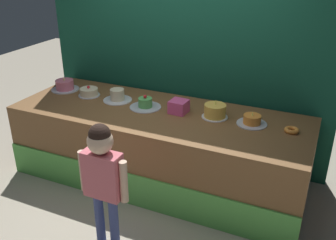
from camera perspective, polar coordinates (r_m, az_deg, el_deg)
ground_plane at (r=4.11m, az=-4.84°, el=-12.59°), size 12.00×12.00×0.00m
stage_platform at (r=4.31m, az=-1.35°, el=-3.98°), size 3.26×1.18×0.83m
curtain_backdrop at (r=4.53m, az=2.33°, el=11.02°), size 3.58×0.08×2.82m
child_figure at (r=3.22m, az=-9.81°, el=-7.56°), size 0.47×0.21×1.21m
pink_box at (r=4.09m, az=1.63°, el=2.03°), size 0.19×0.19×0.14m
donut at (r=3.87m, az=18.12°, el=-1.46°), size 0.14×0.14×0.04m
cake_far_left at (r=4.94m, az=-15.26°, el=5.05°), size 0.35×0.35×0.17m
cake_left at (r=4.68m, az=-11.81°, el=4.13°), size 0.26×0.26×0.13m
cake_center_left at (r=4.47m, az=-7.63°, el=3.62°), size 0.34×0.34×0.14m
cake_center_right at (r=4.24m, az=-3.44°, el=2.44°), size 0.35×0.35×0.15m
cake_right at (r=4.01m, az=7.08°, el=1.33°), size 0.28×0.28×0.20m
cake_far_right at (r=3.93m, az=12.52°, el=-0.05°), size 0.31×0.31×0.14m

